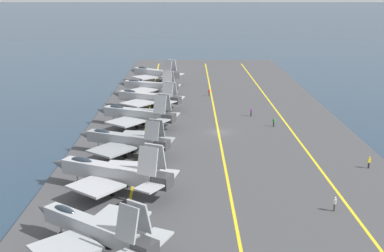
# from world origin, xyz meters

# --- Properties ---
(ground_plane) EXTENTS (2000.00, 2000.00, 0.00)m
(ground_plane) POSITION_xyz_m (0.00, 0.00, 0.00)
(ground_plane) COLOR #23384C
(carrier_deck) EXTENTS (182.49, 47.83, 0.40)m
(carrier_deck) POSITION_xyz_m (0.00, 0.00, 0.20)
(carrier_deck) COLOR #424244
(carrier_deck) RESTS_ON ground
(deck_stripe_foul_line) EXTENTS (164.24, 2.12, 0.01)m
(deck_stripe_foul_line) POSITION_xyz_m (0.00, -13.15, 0.40)
(deck_stripe_foul_line) COLOR yellow
(deck_stripe_foul_line) RESTS_ON carrier_deck
(deck_stripe_centerline) EXTENTS (164.24, 0.36, 0.01)m
(deck_stripe_centerline) POSITION_xyz_m (0.00, 0.00, 0.40)
(deck_stripe_centerline) COLOR yellow
(deck_stripe_centerline) RESTS_ON carrier_deck
(deck_stripe_edge_line) EXTENTS (164.16, 5.89, 0.01)m
(deck_stripe_edge_line) POSITION_xyz_m (0.00, 13.15, 0.40)
(deck_stripe_edge_line) COLOR yellow
(deck_stripe_edge_line) RESTS_ON carrier_deck
(parked_jet_nearest) EXTENTS (13.16, 14.99, 6.41)m
(parked_jet_nearest) POSITION_xyz_m (-40.31, 14.15, 2.87)
(parked_jet_nearest) COLOR #9EA3A8
(parked_jet_nearest) RESTS_ON carrier_deck
(parked_jet_second) EXTENTS (12.46, 17.20, 6.80)m
(parked_jet_second) POSITION_xyz_m (-25.89, 14.85, 2.96)
(parked_jet_second) COLOR #A8AAAF
(parked_jet_second) RESTS_ON carrier_deck
(parked_jet_third) EXTENTS (13.41, 15.60, 6.07)m
(parked_jet_third) POSITION_xyz_m (-12.21, 15.00, 2.85)
(parked_jet_third) COLOR gray
(parked_jet_third) RESTS_ON carrier_deck
(parked_jet_fourth) EXTENTS (13.51, 16.29, 6.54)m
(parked_jet_fourth) POSITION_xyz_m (3.76, 15.00, 2.76)
(parked_jet_fourth) COLOR #9EA3A8
(parked_jet_fourth) RESTS_ON carrier_deck
(parked_jet_fifth) EXTENTS (13.58, 16.36, 6.04)m
(parked_jet_fifth) POSITION_xyz_m (17.90, 14.29, 2.81)
(parked_jet_fifth) COLOR #A8AAAF
(parked_jet_fifth) RESTS_ON carrier_deck
(parked_jet_sixth) EXTENTS (14.09, 15.61, 6.07)m
(parked_jet_sixth) POSITION_xyz_m (30.96, 14.99, 2.77)
(parked_jet_sixth) COLOR #A8AAAF
(parked_jet_sixth) RESTS_ON carrier_deck
(parked_jet_seventh) EXTENTS (13.79, 15.68, 6.73)m
(parked_jet_seventh) POSITION_xyz_m (46.46, 14.89, 3.17)
(parked_jet_seventh) COLOR #A8AAAF
(parked_jet_seventh) RESTS_ON carrier_deck
(crew_white_vest) EXTENTS (0.46, 0.41, 1.76)m
(crew_white_vest) POSITION_xyz_m (-31.61, -11.49, 1.37)
(crew_white_vest) COLOR #4C473D
(crew_white_vest) RESTS_ON carrier_deck
(crew_green_vest) EXTENTS (0.43, 0.46, 1.64)m
(crew_green_vest) POSITION_xyz_m (3.66, -10.38, 1.30)
(crew_green_vest) COLOR #232328
(crew_green_vest) RESTS_ON carrier_deck
(crew_purple_vest) EXTENTS (0.27, 0.39, 1.69)m
(crew_purple_vest) POSITION_xyz_m (11.08, -7.09, 1.33)
(crew_purple_vest) COLOR #232328
(crew_purple_vest) RESTS_ON carrier_deck
(crew_yellow_vest) EXTENTS (0.32, 0.42, 1.74)m
(crew_yellow_vest) POSITION_xyz_m (-17.91, -20.27, 1.36)
(crew_yellow_vest) COLOR #232328
(crew_yellow_vest) RESTS_ON carrier_deck
(crew_red_vest) EXTENTS (0.46, 0.45, 1.74)m
(crew_red_vest) POSITION_xyz_m (30.21, 0.56, 1.36)
(crew_red_vest) COLOR #383328
(crew_red_vest) RESTS_ON carrier_deck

